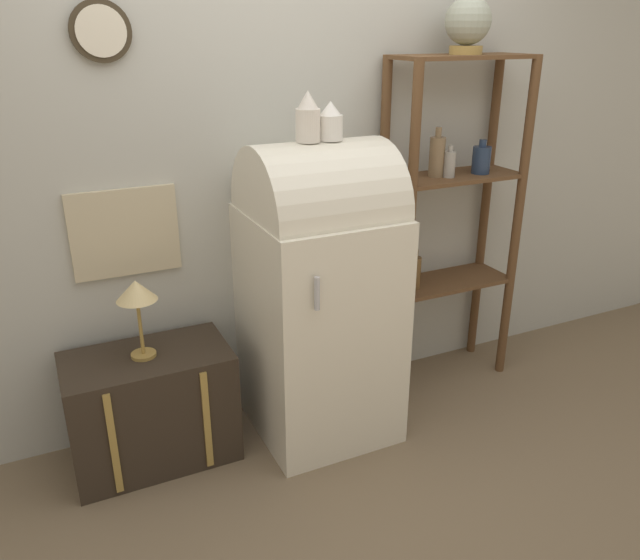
% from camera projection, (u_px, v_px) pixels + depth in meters
% --- Properties ---
extents(ground_plane, '(12.00, 12.00, 0.00)m').
position_uv_depth(ground_plane, '(338.00, 446.00, 3.04)').
color(ground_plane, '#7A664C').
extents(wall_back, '(7.00, 0.09, 2.70)m').
position_uv_depth(wall_back, '(286.00, 149.00, 3.01)').
color(wall_back, '#B7B7AD').
rests_on(wall_back, ground_plane).
extents(refrigerator, '(0.64, 0.69, 1.44)m').
position_uv_depth(refrigerator, '(319.00, 289.00, 2.94)').
color(refrigerator, silver).
rests_on(refrigerator, ground_plane).
extents(suitcase_trunk, '(0.73, 0.42, 0.54)m').
position_uv_depth(suitcase_trunk, '(152.00, 407.00, 2.87)').
color(suitcase_trunk, '#33281E').
rests_on(suitcase_trunk, ground_plane).
extents(shelf_unit, '(0.74, 0.32, 1.77)m').
position_uv_depth(shelf_unit, '(450.00, 207.00, 3.30)').
color(shelf_unit, brown).
rests_on(shelf_unit, ground_plane).
extents(globe, '(0.22, 0.22, 0.26)m').
position_uv_depth(globe, '(468.00, 23.00, 2.96)').
color(globe, '#AD8942').
rests_on(globe, shelf_unit).
extents(vase_left, '(0.11, 0.11, 0.21)m').
position_uv_depth(vase_left, '(308.00, 118.00, 2.62)').
color(vase_left, silver).
rests_on(vase_left, refrigerator).
extents(vase_center, '(0.11, 0.11, 0.16)m').
position_uv_depth(vase_center, '(330.00, 122.00, 2.67)').
color(vase_center, white).
rests_on(vase_center, refrigerator).
extents(desk_lamp, '(0.17, 0.17, 0.36)m').
position_uv_depth(desk_lamp, '(137.00, 295.00, 2.65)').
color(desk_lamp, '#AD8942').
rests_on(desk_lamp, suitcase_trunk).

